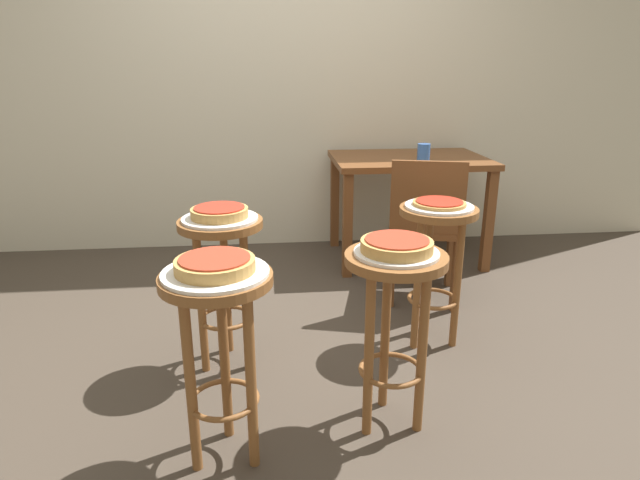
% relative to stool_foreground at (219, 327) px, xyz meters
% --- Properties ---
extents(ground_plane, '(6.00, 6.00, 0.00)m').
position_rel_stool_foreground_xyz_m(ground_plane, '(0.34, 0.78, -0.51)').
color(ground_plane, '#42382D').
extents(back_wall, '(6.00, 0.10, 3.00)m').
position_rel_stool_foreground_xyz_m(back_wall, '(0.34, 2.43, 0.99)').
color(back_wall, beige).
rests_on(back_wall, ground_plane).
extents(stool_foreground, '(0.37, 0.37, 0.70)m').
position_rel_stool_foreground_xyz_m(stool_foreground, '(0.00, 0.00, 0.00)').
color(stool_foreground, brown).
rests_on(stool_foreground, ground_plane).
extents(serving_plate_foreground, '(0.34, 0.34, 0.01)m').
position_rel_stool_foreground_xyz_m(serving_plate_foreground, '(0.00, 0.00, 0.19)').
color(serving_plate_foreground, white).
rests_on(serving_plate_foreground, stool_foreground).
extents(pizza_foreground, '(0.26, 0.26, 0.05)m').
position_rel_stool_foreground_xyz_m(pizza_foreground, '(0.00, 0.00, 0.22)').
color(pizza_foreground, tan).
rests_on(pizza_foreground, serving_plate_foreground).
extents(stool_middle, '(0.37, 0.37, 0.70)m').
position_rel_stool_foreground_xyz_m(stool_middle, '(0.62, 0.13, 0.00)').
color(stool_middle, brown).
rests_on(stool_middle, ground_plane).
extents(serving_plate_middle, '(0.30, 0.30, 0.01)m').
position_rel_stool_foreground_xyz_m(serving_plate_middle, '(0.62, 0.13, 0.19)').
color(serving_plate_middle, silver).
rests_on(serving_plate_middle, stool_middle).
extents(pizza_middle, '(0.26, 0.26, 0.05)m').
position_rel_stool_foreground_xyz_m(pizza_middle, '(0.62, 0.13, 0.22)').
color(pizza_middle, tan).
rests_on(pizza_middle, serving_plate_middle).
extents(stool_leftside, '(0.37, 0.37, 0.70)m').
position_rel_stool_foreground_xyz_m(stool_leftside, '(-0.03, 0.63, 0.00)').
color(stool_leftside, brown).
rests_on(stool_leftside, ground_plane).
extents(serving_plate_leftside, '(0.33, 0.33, 0.01)m').
position_rel_stool_foreground_xyz_m(serving_plate_leftside, '(-0.03, 0.63, 0.19)').
color(serving_plate_leftside, silver).
rests_on(serving_plate_leftside, stool_leftside).
extents(pizza_leftside, '(0.25, 0.25, 0.05)m').
position_rel_stool_foreground_xyz_m(pizza_leftside, '(-0.03, 0.63, 0.22)').
color(pizza_leftside, tan).
rests_on(pizza_leftside, serving_plate_leftside).
extents(stool_rear, '(0.37, 0.37, 0.70)m').
position_rel_stool_foreground_xyz_m(stool_rear, '(0.97, 0.74, 0.00)').
color(stool_rear, brown).
rests_on(stool_rear, ground_plane).
extents(serving_plate_rear, '(0.32, 0.32, 0.01)m').
position_rel_stool_foreground_xyz_m(serving_plate_rear, '(0.97, 0.74, 0.19)').
color(serving_plate_rear, silver).
rests_on(serving_plate_rear, stool_rear).
extents(pizza_rear, '(0.25, 0.25, 0.02)m').
position_rel_stool_foreground_xyz_m(pizza_rear, '(0.97, 0.74, 0.21)').
color(pizza_rear, '#B78442').
rests_on(pizza_rear, serving_plate_rear).
extents(dining_table, '(1.04, 0.74, 0.73)m').
position_rel_stool_foreground_xyz_m(dining_table, '(1.15, 1.96, 0.11)').
color(dining_table, brown).
rests_on(dining_table, ground_plane).
extents(cup_near_edge, '(0.08, 0.08, 0.11)m').
position_rel_stool_foreground_xyz_m(cup_near_edge, '(1.20, 1.78, 0.28)').
color(cup_near_edge, '#3360B2').
rests_on(cup_near_edge, dining_table).
extents(condiment_shaker, '(0.04, 0.04, 0.08)m').
position_rel_stool_foreground_xyz_m(condiment_shaker, '(1.22, 1.93, 0.26)').
color(condiment_shaker, white).
rests_on(condiment_shaker, dining_table).
extents(wooden_chair, '(0.49, 0.49, 0.85)m').
position_rel_stool_foreground_xyz_m(wooden_chair, '(1.06, 1.23, -0.04)').
color(wooden_chair, brown).
rests_on(wooden_chair, ground_plane).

